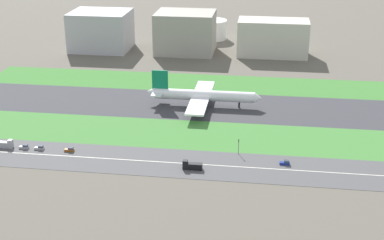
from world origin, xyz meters
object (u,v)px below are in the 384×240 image
airliner (201,95)px  truck_0 (5,144)px  traffic_light (239,145)px  fuel_tank_west (212,29)px  car_3 (40,148)px  office_tower (273,38)px  car_1 (24,147)px  fuel_tank_centre (253,30)px  truck_1 (192,166)px  hangar_building (185,32)px  car_2 (70,150)px  car_0 (285,163)px  terminal_building (101,30)px

airliner → truck_0: airliner is taller
traffic_light → fuel_tank_west: bearing=99.2°
car_3 → office_tower: size_ratio=0.09×
car_1 → office_tower: size_ratio=0.09×
fuel_tank_west → fuel_tank_centre: (33.78, 0.00, 0.26)m
airliner → truck_1: airliner is taller
hangar_building → fuel_tank_centre: hangar_building is taller
car_2 → car_3: (-14.49, 0.00, 0.00)m
car_1 → truck_0: (-9.60, -0.00, 0.75)m
hangar_building → office_tower: 65.15m
truck_0 → airliner: bearing=38.9°
car_3 → truck_1: bearing=-7.8°
car_3 → truck_0: size_ratio=0.52×
office_tower → traffic_light: bearing=-94.8°
car_0 → truck_0: size_ratio=0.52×
car_0 → fuel_tank_west: fuel_tank_west is taller
office_tower → fuel_tank_west: size_ratio=2.05×
truck_1 → car_1: (-80.31, 10.00, -0.75)m
terminal_building → traffic_light: bearing=-56.3°
car_2 → car_1: (-21.98, 0.00, 0.00)m
fuel_tank_west → fuel_tank_centre: 33.78m
terminal_building → fuel_tank_west: size_ratio=1.75×
airliner → hangar_building: (-26.10, 114.00, 8.96)m
car_3 → office_tower: bearing=59.7°
office_tower → fuel_tank_west: bearing=138.0°
car_1 → office_tower: 215.02m
car_3 → truck_0: truck_0 is taller
truck_1 → car_0: bearing=-165.9°
terminal_building → car_1: bearing=-84.8°
traffic_light → car_3: bearing=-175.0°
car_0 → traffic_light: bearing=159.1°
airliner → car_1: bearing=-137.7°
airliner → fuel_tank_west: (-10.92, 159.00, 1.63)m
car_3 → hangar_building: bearing=77.2°
car_2 → hangar_building: 184.51m
airliner → fuel_tank_centre: size_ratio=3.38×
traffic_light → hangar_building: 181.52m
car_3 → terminal_building: bearing=97.5°
truck_0 → fuel_tank_centre: 251.15m
fuel_tank_centre → terminal_building: bearing=-158.5°
truck_1 → traffic_light: 26.26m
truck_1 → traffic_light: bearing=-136.5°
truck_0 → fuel_tank_west: bearing=72.1°
airliner → fuel_tank_west: 159.38m
airliner → traffic_light: (24.44, -60.01, -1.94)m
car_0 → car_1: same height
car_0 → terminal_building: (-136.86, 182.00, 13.67)m
car_0 → fuel_tank_centre: (-22.56, 227.00, 7.20)m
car_3 → office_tower: office_tower is taller
terminal_building → truck_0: bearing=-87.8°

